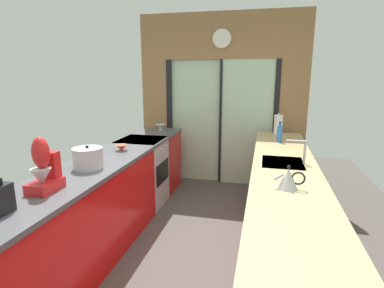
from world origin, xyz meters
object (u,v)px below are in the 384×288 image
mixing_bowl_far (160,127)px  stand_mixer (44,170)px  knife_block (1,199)px  mixing_bowl_near (121,147)px  kettle (288,179)px  stock_pot (88,158)px  oven_range (142,172)px  paper_towel_roll (278,125)px  soap_bottle (280,133)px

mixing_bowl_far → stand_mixer: size_ratio=0.37×
knife_block → mixing_bowl_far: bearing=90.0°
mixing_bowl_near → kettle: bearing=-24.6°
mixing_bowl_near → mixing_bowl_far: 1.37m
stock_pot → oven_range: bearing=90.8°
stand_mixer → stock_pot: stand_mixer is taller
oven_range → kettle: size_ratio=3.87×
knife_block → stock_pot: bearing=90.0°
stand_mixer → oven_range: bearing=90.6°
mixing_bowl_near → paper_towel_roll: bearing=38.8°
mixing_bowl_far → soap_bottle: bearing=-15.2°
mixing_bowl_far → stand_mixer: bearing=-90.0°
mixing_bowl_far → paper_towel_roll: bearing=1.9°
oven_range → knife_block: 2.37m
kettle → paper_towel_roll: bearing=90.0°
knife_block → paper_towel_roll: size_ratio=0.87×
soap_bottle → kettle: bearing=-89.9°
stand_mixer → mixing_bowl_far: bearing=90.0°
kettle → stock_pot: bearing=176.1°
paper_towel_roll → mixing_bowl_far: bearing=-178.1°
soap_bottle → stock_pot: bearing=-138.4°
oven_range → mixing_bowl_near: mixing_bowl_near is taller
stock_pot → paper_towel_roll: (1.78, 2.12, 0.04)m
mixing_bowl_near → knife_block: bearing=-90.0°
mixing_bowl_near → kettle: size_ratio=0.63×
stand_mixer → kettle: bearing=14.6°
oven_range → paper_towel_roll: (1.80, 0.80, 0.60)m
mixing_bowl_near → mixing_bowl_far: size_ratio=0.96×
stand_mixer → stock_pot: (-0.00, 0.59, -0.06)m
stand_mixer → paper_towel_roll: stand_mixer is taller
stock_pot → kettle: bearing=-3.9°
mixing_bowl_near → paper_towel_roll: 2.29m
oven_range → soap_bottle: size_ratio=3.51×
stand_mixer → stock_pot: size_ratio=1.51×
soap_bottle → paper_towel_roll: paper_towel_roll is taller
knife_block → paper_towel_roll: bearing=60.2°
stock_pot → soap_bottle: bearing=41.6°
paper_towel_roll → knife_block: bearing=-119.8°
kettle → oven_range: bearing=141.3°
mixing_bowl_far → paper_towel_roll: size_ratio=0.51×
mixing_bowl_far → knife_block: (-0.00, -3.05, 0.05)m
stock_pot → kettle: stock_pot is taller
knife_block → paper_towel_roll: 3.58m
mixing_bowl_near → soap_bottle: bearing=26.5°
knife_block → paper_towel_roll: (1.78, 3.11, 0.04)m
mixing_bowl_far → paper_towel_roll: paper_towel_roll is taller
soap_bottle → mixing_bowl_far: bearing=164.8°
mixing_bowl_near → paper_towel_roll: (1.78, 1.43, 0.10)m
mixing_bowl_near → stand_mixer: bearing=-90.0°
mixing_bowl_far → knife_block: knife_block is taller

